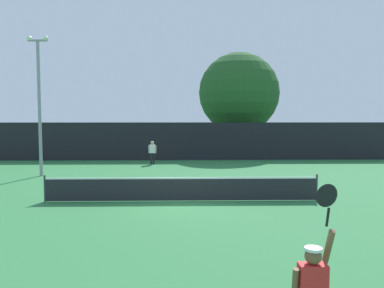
# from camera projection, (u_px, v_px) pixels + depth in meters

# --- Properties ---
(ground_plane) EXTENTS (120.00, 120.00, 0.00)m
(ground_plane) POSITION_uv_depth(u_px,v_px,m) (182.00, 201.00, 15.68)
(ground_plane) COLOR #2D723D
(tennis_net) EXTENTS (10.99, 0.08, 1.07)m
(tennis_net) POSITION_uv_depth(u_px,v_px,m) (182.00, 188.00, 15.65)
(tennis_net) COLOR #232328
(tennis_net) RESTS_ON ground
(perimeter_fence) EXTENTS (33.21, 0.12, 2.90)m
(perimeter_fence) POSITION_uv_depth(u_px,v_px,m) (182.00, 141.00, 30.06)
(perimeter_fence) COLOR black
(perimeter_fence) RESTS_ON ground
(player_serving) EXTENTS (0.68, 0.39, 2.50)m
(player_serving) POSITION_uv_depth(u_px,v_px,m) (313.00, 287.00, 5.32)
(player_serving) COLOR red
(player_serving) RESTS_ON ground
(player_receiving) EXTENTS (0.57, 0.24, 1.62)m
(player_receiving) POSITION_uv_depth(u_px,v_px,m) (152.00, 150.00, 27.40)
(player_receiving) COLOR white
(player_receiving) RESTS_ON ground
(tennis_ball) EXTENTS (0.07, 0.07, 0.07)m
(tennis_ball) POSITION_uv_depth(u_px,v_px,m) (202.00, 193.00, 17.09)
(tennis_ball) COLOR #CCE033
(tennis_ball) RESTS_ON ground
(light_pole) EXTENTS (1.18, 0.28, 7.87)m
(light_pole) POSITION_uv_depth(u_px,v_px,m) (39.00, 97.00, 21.93)
(light_pole) COLOR gray
(light_pole) RESTS_ON ground
(large_tree) EXTENTS (7.11, 7.11, 9.00)m
(large_tree) POSITION_uv_depth(u_px,v_px,m) (239.00, 93.00, 34.61)
(large_tree) COLOR brown
(large_tree) RESTS_ON ground
(parked_car_near) EXTENTS (2.14, 4.30, 1.69)m
(parked_car_near) POSITION_uv_depth(u_px,v_px,m) (205.00, 144.00, 36.73)
(parked_car_near) COLOR navy
(parked_car_near) RESTS_ON ground
(parked_car_mid) EXTENTS (1.92, 4.21, 1.69)m
(parked_car_mid) POSITION_uv_depth(u_px,v_px,m) (252.00, 144.00, 36.03)
(parked_car_mid) COLOR navy
(parked_car_mid) RESTS_ON ground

